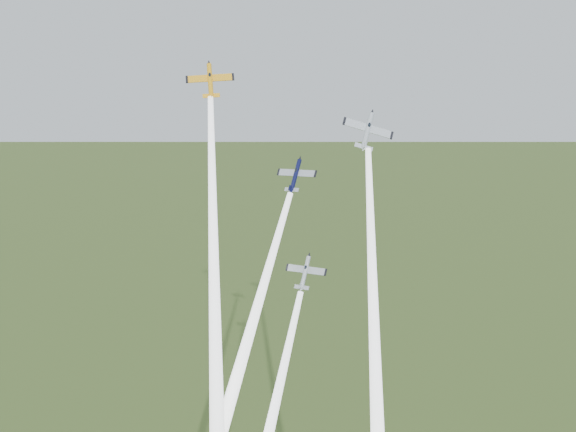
{
  "coord_description": "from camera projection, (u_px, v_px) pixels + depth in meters",
  "views": [
    {
      "loc": [
        34.18,
        -110.28,
        116.39
      ],
      "look_at": [
        0.0,
        -6.0,
        92.0
      ],
      "focal_mm": 45.0,
      "sensor_mm": 36.0,
      "label": 1
    }
  ],
  "objects": [
    {
      "name": "plane_silver_low",
      "position": [
        305.0,
        272.0,
        113.5
      ],
      "size": [
        7.32,
        5.31,
        6.32
      ],
      "primitive_type": null,
      "rotation": [
        0.99,
        0.0,
        -0.1
      ],
      "color": "#AEB5BD"
    },
    {
      "name": "plane_silver_right",
      "position": [
        368.0,
        131.0,
        115.26
      ],
      "size": [
        8.74,
        8.31,
        9.74
      ],
      "primitive_type": null,
      "rotation": [
        0.99,
        0.29,
        0.3
      ],
      "color": "silver"
    },
    {
      "name": "plane_navy",
      "position": [
        296.0,
        175.0,
        117.24
      ],
      "size": [
        7.74,
        6.11,
        6.75
      ],
      "primitive_type": null,
      "rotation": [
        0.99,
        -0.03,
        -0.19
      ],
      "color": "#0C0F38"
    },
    {
      "name": "smoke_trail_silver_right",
      "position": [
        376.0,
        381.0,
        101.14
      ],
      "size": [
        14.93,
        41.11,
        61.94
      ],
      "primitive_type": null,
      "rotation": [
        -0.58,
        0.0,
        0.3
      ],
      "color": "white"
    },
    {
      "name": "plane_yellow",
      "position": [
        210.0,
        81.0,
        120.67
      ],
      "size": [
        9.95,
        8.2,
        7.86
      ],
      "primitive_type": null,
      "rotation": [
        0.99,
        -0.05,
        0.42
      ],
      "color": "#FEAD16"
    },
    {
      "name": "smoke_trail_yellow",
      "position": [
        215.0,
        318.0,
        106.32
      ],
      "size": [
        19.95,
        40.62,
        63.55
      ],
      "primitive_type": null,
      "rotation": [
        -0.58,
        0.0,
        0.42
      ],
      "color": "white"
    },
    {
      "name": "smoke_trail_navy",
      "position": [
        242.0,
        358.0,
        108.36
      ],
      "size": [
        8.56,
        32.26,
        47.01
      ],
      "primitive_type": null,
      "rotation": [
        -0.58,
        0.0,
        -0.19
      ],
      "color": "white"
    }
  ]
}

